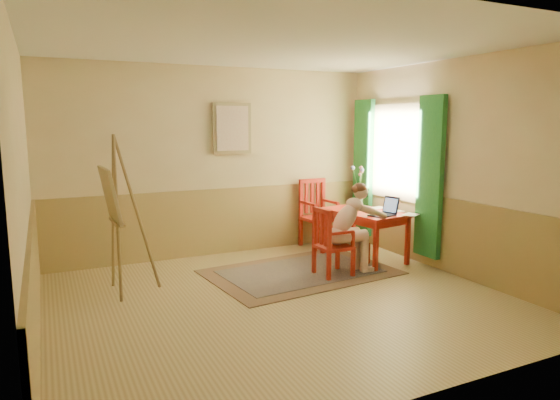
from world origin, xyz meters
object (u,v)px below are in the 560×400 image
easel (113,201)px  table (364,217)px  chair_back (317,213)px  figure (350,224)px  chair_left (331,242)px  laptop (385,212)px

easel → table: bearing=-0.5°
table → chair_back: chair_back is taller
figure → chair_left: bearing=178.3°
table → figure: size_ratio=1.07×
easel → chair_left: bearing=-11.3°
table → easel: (-3.45, 0.03, 0.47)m
chair_back → laptop: chair_back is taller
chair_left → chair_back: size_ratio=0.84×
laptop → easel: 3.55m
chair_left → laptop: (0.92, 0.09, 0.32)m
table → chair_back: bearing=102.9°
table → laptop: bearing=-81.5°
chair_back → easel: bearing=-163.7°
laptop → figure: bearing=-171.4°
table → chair_back: 1.00m
chair_back → laptop: size_ratio=2.37×
chair_left → figure: (0.29, -0.01, 0.21)m
chair_left → laptop: laptop is taller
figure → laptop: bearing=8.6°
figure → laptop: 0.65m
figure → laptop: figure is taller
table → chair_left: size_ratio=1.43×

